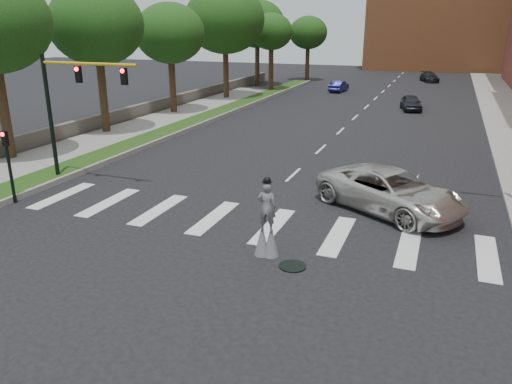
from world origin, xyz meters
name	(u,v)px	position (x,y,z in m)	size (l,w,h in m)	color
ground_plane	(233,231)	(0.00, 0.00, 0.00)	(160.00, 160.00, 0.00)	black
grass_median	(201,119)	(-11.50, 20.00, 0.12)	(2.00, 60.00, 0.25)	#1D3E11
median_curb	(212,120)	(-10.45, 20.00, 0.14)	(0.20, 60.00, 0.28)	gray
sidewalk_left	(91,143)	(-14.50, 10.00, 0.09)	(4.00, 60.00, 0.18)	gray
stone_wall	(155,107)	(-17.00, 22.00, 0.55)	(0.50, 56.00, 1.10)	#555049
manhole	(292,266)	(3.00, -2.00, 0.02)	(0.90, 0.90, 0.04)	black
building_backdrop	(451,14)	(6.00, 78.00, 9.00)	(26.00, 14.00, 18.00)	#C7713E
traffic_signal	(68,99)	(-9.78, 3.00, 4.15)	(5.30, 0.23, 6.20)	black
secondary_signal	(8,160)	(-10.30, -0.50, 1.95)	(0.25, 0.21, 3.23)	black
stilt_performer	(267,226)	(1.91, -1.50, 1.10)	(0.84, 0.55, 2.82)	#362415
suv_crossing	(390,191)	(5.31, 4.36, 0.89)	(2.96, 6.41, 1.78)	beige
car_near	(411,103)	(4.06, 31.49, 0.68)	(1.60, 3.97, 1.35)	black
car_mid	(339,86)	(-4.80, 41.99, 0.63)	(1.33, 3.82, 1.26)	navy
car_far	(429,77)	(4.51, 56.53, 0.63)	(1.77, 4.35, 1.26)	black
tree_2	(96,25)	(-15.60, 13.15, 7.42)	(6.37, 6.37, 10.16)	#362415
tree_3	(170,34)	(-15.25, 22.20, 6.72)	(5.87, 5.87, 9.25)	#362415
tree_4	(225,19)	(-14.62, 32.06, 7.91)	(7.99, 7.99, 11.33)	#362415
tree_5	(257,24)	(-15.81, 44.37, 7.44)	(6.77, 6.77, 10.35)	#362415
tree_6	(271,32)	(-12.22, 39.35, 6.58)	(4.77, 4.77, 8.68)	#362415
tree_7	(308,33)	(-11.42, 52.15, 6.29)	(5.11, 5.11, 8.52)	#362415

